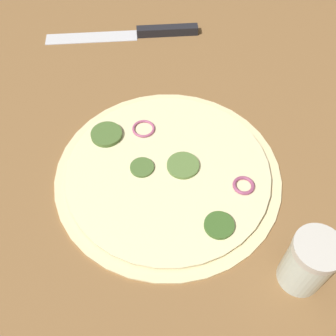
{
  "coord_description": "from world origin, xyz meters",
  "views": [
    {
      "loc": [
        0.36,
        0.04,
        0.51
      ],
      "look_at": [
        0.0,
        0.0,
        0.02
      ],
      "focal_mm": 42.0,
      "sensor_mm": 36.0,
      "label": 1
    }
  ],
  "objects": [
    {
      "name": "pizza",
      "position": [
        -0.0,
        -0.0,
        0.01
      ],
      "size": [
        0.36,
        0.36,
        0.02
      ],
      "color": "beige",
      "rests_on": "ground_plane"
    },
    {
      "name": "ground_plane",
      "position": [
        0.0,
        0.0,
        0.0
      ],
      "size": [
        3.0,
        3.0,
        0.0
      ],
      "primitive_type": "plane",
      "color": "brown"
    },
    {
      "name": "knife",
      "position": [
        -0.36,
        -0.08,
        0.01
      ],
      "size": [
        0.08,
        0.32,
        0.02
      ],
      "rotation": [
        0.0,
        0.0,
        4.89
      ],
      "color": "silver",
      "rests_on": "ground_plane"
    },
    {
      "name": "spice_jar",
      "position": [
        0.15,
        0.19,
        0.05
      ],
      "size": [
        0.06,
        0.06,
        0.1
      ],
      "color": "silver",
      "rests_on": "ground_plane"
    }
  ]
}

